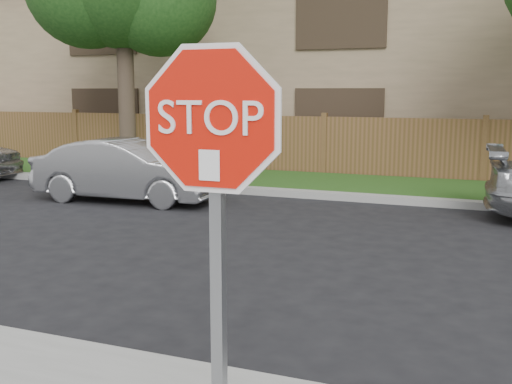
% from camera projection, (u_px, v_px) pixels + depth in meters
% --- Properties ---
extents(far_curb, '(70.00, 0.30, 0.15)m').
position_uv_depth(far_curb, '(480.00, 205.00, 11.67)').
color(far_curb, gray).
rests_on(far_curb, ground).
extents(grass_strip, '(70.00, 3.00, 0.12)m').
position_uv_depth(grass_strip, '(481.00, 193.00, 13.19)').
color(grass_strip, '#1E4714').
rests_on(grass_strip, ground).
extents(fence, '(70.00, 0.12, 1.60)m').
position_uv_depth(fence, '(484.00, 152.00, 14.54)').
color(fence, '#533B1D').
rests_on(fence, ground).
extents(apartment_building, '(35.20, 9.20, 7.20)m').
position_uv_depth(apartment_building, '(491.00, 51.00, 19.23)').
color(apartment_building, '#8A7456').
rests_on(apartment_building, ground).
extents(stop_sign, '(1.01, 0.13, 2.55)m').
position_uv_depth(stop_sign, '(213.00, 185.00, 2.94)').
color(stop_sign, gray).
rests_on(stop_sign, sidewalk_near).
extents(sedan_left, '(3.97, 1.56, 1.29)m').
position_uv_depth(sedan_left, '(127.00, 171.00, 12.42)').
color(sedan_left, '#9D9EA1').
rests_on(sedan_left, ground).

